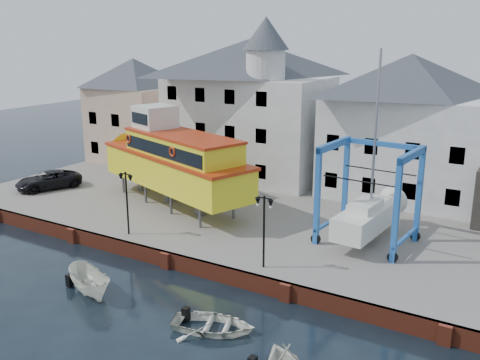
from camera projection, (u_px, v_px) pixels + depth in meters
The scene contains 13 objects.
ground at pixel (166, 268), 32.19m from camera, with size 140.00×140.00×0.00m, color black.
hardstanding at pixel (255, 210), 41.17m from camera, with size 44.00×22.00×1.00m, color #6A625B.
quay_wall at pixel (167, 260), 32.15m from camera, with size 44.00×0.47×1.00m.
building_pink at pixel (135, 110), 54.38m from camera, with size 8.00×7.00×10.30m.
building_white_main at pixel (249, 107), 47.89m from camera, with size 14.00×8.30×14.00m.
building_white_right at pixel (406, 127), 41.73m from camera, with size 12.00×8.00×11.20m.
lamp_post_left at pixel (126, 187), 34.06m from camera, with size 1.12×0.32×4.20m.
lamp_post_right at pixel (264, 213), 29.11m from camera, with size 1.12×0.32×4.20m.
tour_boat at pixel (168, 159), 40.64m from camera, with size 17.23×9.38×7.34m.
travel_lift at pixel (372, 209), 33.57m from camera, with size 5.84×7.96×11.83m.
van at pixel (49, 180), 44.99m from camera, with size 2.44×5.29×1.47m, color black.
motorboat_a at pixel (91, 294), 28.99m from camera, with size 1.53×4.07×1.57m, color white.
motorboat_b at pixel (213, 330), 25.42m from camera, with size 2.87×4.02×0.83m, color white.
Camera 1 is at (19.03, -23.17, 13.61)m, focal length 40.00 mm.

